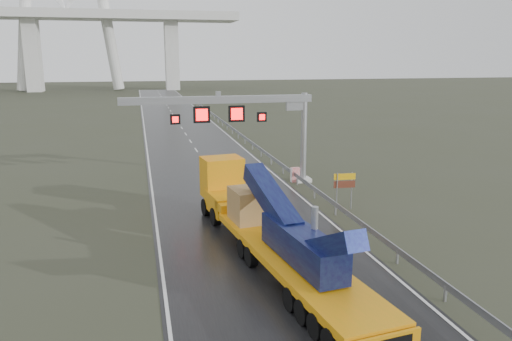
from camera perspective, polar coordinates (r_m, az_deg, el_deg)
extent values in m
plane|color=#353827|center=(22.93, 3.25, -12.94)|extent=(400.00, 400.00, 0.00)
cube|color=black|center=(60.89, -7.50, 3.32)|extent=(11.00, 200.00, 0.02)
cube|color=silver|center=(41.09, 5.37, -1.03)|extent=(1.20, 1.20, 0.30)
cylinder|color=gray|center=(40.41, 5.47, 3.72)|extent=(0.48, 0.48, 7.20)
cube|color=gray|center=(38.37, -4.34, 8.08)|extent=(14.80, 0.55, 0.55)
cube|color=gray|center=(39.82, 4.45, 7.52)|extent=(1.40, 0.35, 0.90)
cube|color=gray|center=(38.34, -4.35, 8.75)|extent=(0.35, 0.35, 0.35)
cube|color=black|center=(38.25, -6.23, 6.37)|extent=(1.25, 0.25, 1.25)
cube|color=#FF0C0C|center=(38.11, -6.20, 6.34)|extent=(0.90, 0.02, 0.90)
cube|color=black|center=(38.67, -2.23, 6.50)|extent=(1.25, 0.25, 1.25)
cube|color=#FF0C0C|center=(38.53, -2.19, 6.48)|extent=(0.90, 0.02, 0.90)
cube|color=black|center=(38.09, -9.22, 5.79)|extent=(0.75, 0.25, 0.75)
cube|color=#FF0C0C|center=(37.95, -9.20, 5.77)|extent=(0.54, 0.02, 0.54)
cube|color=black|center=(39.13, 0.66, 6.14)|extent=(0.75, 0.25, 0.75)
cube|color=#FF0C0C|center=(39.00, 0.71, 6.12)|extent=(0.54, 0.02, 0.54)
cube|color=silver|center=(162.39, -24.15, 11.94)|extent=(4.00, 6.00, 21.00)
cube|color=silver|center=(160.15, -9.61, 12.86)|extent=(4.00, 6.00, 21.00)
cube|color=#CC880B|center=(23.12, 4.11, -9.89)|extent=(4.59, 14.17, 0.35)
cube|color=#CC880B|center=(29.42, -1.93, -4.00)|extent=(2.72, 1.52, 0.50)
cube|color=#CC880B|center=(30.94, -2.89, -3.64)|extent=(2.96, 3.30, 1.19)
cube|color=#CC880B|center=(32.28, -3.89, -0.76)|extent=(2.73, 2.30, 2.59)
cube|color=black|center=(33.16, -4.42, 0.13)|extent=(2.28, 0.35, 1.19)
cube|color=#100E41|center=(21.93, 5.26, -8.53)|extent=(2.17, 6.10, 1.39)
cube|color=#100E41|center=(24.56, 1.75, -3.19)|extent=(1.71, 5.56, 2.54)
cube|color=#100E41|center=(19.56, 8.54, -8.52)|extent=(1.41, 4.03, 2.40)
cylinder|color=gray|center=(21.88, 6.72, -6.12)|extent=(0.34, 0.34, 1.59)
cube|color=#9A7A45|center=(27.26, -0.44, -3.90)|extent=(2.46, 2.46, 1.79)
cylinder|color=black|center=(19.79, 9.76, -15.93)|extent=(2.99, 1.37, 0.99)
cylinder|color=black|center=(25.43, 1.71, -9.02)|extent=(2.99, 1.37, 0.99)
cylinder|color=black|center=(32.58, -3.74, -3.99)|extent=(2.81, 1.44, 1.09)
cylinder|color=gray|center=(33.50, 9.22, -2.40)|extent=(0.08, 0.08, 2.51)
cylinder|color=gray|center=(33.90, 10.85, -2.28)|extent=(0.08, 0.08, 2.51)
cube|color=#F4B20C|center=(33.45, 10.10, -0.69)|extent=(1.47, 0.18, 0.42)
cube|color=#5E2A1B|center=(33.58, 10.07, -1.56)|extent=(1.47, 0.18, 0.47)
cube|color=red|center=(40.78, 4.50, -0.48)|extent=(0.72, 0.41, 1.19)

